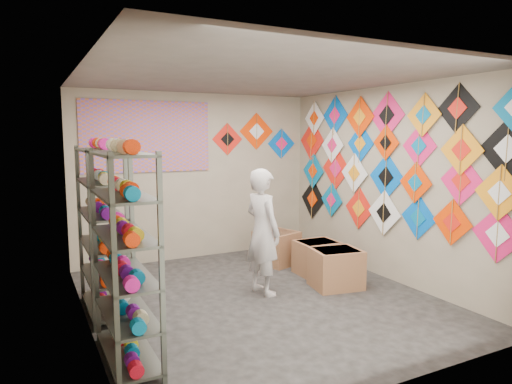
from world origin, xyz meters
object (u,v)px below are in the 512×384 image
shelf_rack_back (102,231)px  shopkeeper (263,232)px  carton_a (336,268)px  carton_b (317,257)px  carton_c (277,247)px  shelf_rack_front (125,258)px

shelf_rack_back → shopkeeper: bearing=-8.2°
shelf_rack_back → shopkeeper: (1.91, -0.28, -0.15)m
shopkeeper → carton_a: (0.97, -0.25, -0.55)m
carton_b → carton_c: 0.78m
shelf_rack_front → shopkeeper: 2.17m
carton_a → carton_b: 0.64m
shopkeeper → carton_a: size_ratio=2.59×
carton_a → shelf_rack_back: bearing=179.7°
carton_b → shelf_rack_front: bearing=-152.7°
shelf_rack_front → shelf_rack_back: same height
shopkeeper → carton_c: bearing=-47.4°
shelf_rack_front → shopkeeper: bearing=28.2°
carton_a → carton_c: carton_a is taller
shelf_rack_back → carton_b: size_ratio=3.23×
shelf_rack_back → carton_b: (3.01, 0.09, -0.71)m
shelf_rack_front → carton_c: size_ratio=3.22×
shopkeeper → carton_a: bearing=-114.8°
shelf_rack_back → carton_b: shelf_rack_back is taller
shelf_rack_front → carton_b: (3.01, 1.39, -0.71)m
shelf_rack_back → shopkeeper: size_ratio=1.18×
shopkeeper → carton_b: shopkeeper is taller
carton_a → carton_b: bearing=88.6°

